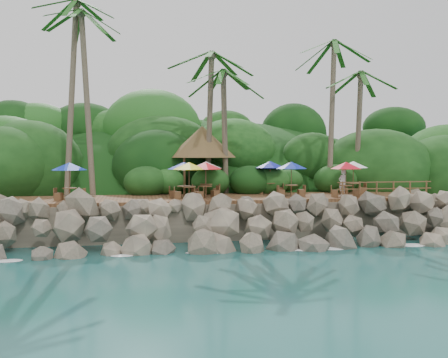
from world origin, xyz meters
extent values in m
plane|color=#19514F|center=(0.00, 0.00, 0.00)|extent=(140.00, 140.00, 0.00)
cube|color=gray|center=(0.00, 16.00, 1.05)|extent=(32.00, 25.20, 2.10)
ellipsoid|color=#143811|center=(0.00, 23.50, 0.00)|extent=(44.80, 28.00, 15.40)
cube|color=brown|center=(0.00, 6.00, 2.20)|extent=(26.00, 5.00, 0.20)
ellipsoid|color=white|center=(-9.00, 0.30, 0.03)|extent=(1.20, 0.80, 0.06)
ellipsoid|color=white|center=(-6.00, 0.30, 0.03)|extent=(1.20, 0.80, 0.06)
ellipsoid|color=white|center=(-3.00, 0.30, 0.03)|extent=(1.20, 0.80, 0.06)
ellipsoid|color=white|center=(0.00, 0.30, 0.03)|extent=(1.20, 0.80, 0.06)
ellipsoid|color=white|center=(3.00, 0.30, 0.03)|extent=(1.20, 0.80, 0.06)
ellipsoid|color=white|center=(6.00, 0.30, 0.03)|extent=(1.20, 0.80, 0.06)
ellipsoid|color=white|center=(9.00, 0.30, 0.03)|extent=(1.20, 0.80, 0.06)
cylinder|color=brown|center=(-8.38, 8.69, 8.27)|extent=(1.18, 1.96, 11.87)
ellipsoid|color=#23601E|center=(-8.38, 8.69, 14.24)|extent=(6.00, 6.00, 2.40)
cylinder|color=brown|center=(-9.37, 9.05, 8.65)|extent=(1.02, 2.16, 12.62)
cylinder|color=brown|center=(-0.46, 8.93, 6.96)|extent=(0.57, 1.46, 9.31)
ellipsoid|color=#23601E|center=(-0.46, 8.93, 11.63)|extent=(6.00, 6.00, 2.40)
cylinder|color=brown|center=(0.49, 8.45, 6.37)|extent=(0.78, 1.03, 8.13)
ellipsoid|color=#23601E|center=(0.49, 8.45, 10.43)|extent=(6.00, 6.00, 2.40)
cylinder|color=brown|center=(8.12, 8.66, 7.61)|extent=(1.18, 1.54, 10.59)
ellipsoid|color=#23601E|center=(8.12, 8.66, 12.93)|extent=(6.00, 6.00, 2.40)
cylinder|color=brown|center=(10.14, 8.70, 6.46)|extent=(0.69, 1.51, 8.30)
ellipsoid|color=#23601E|center=(10.14, 8.70, 10.62)|extent=(6.00, 6.00, 2.40)
cylinder|color=brown|center=(-2.20, 8.70, 3.50)|extent=(0.16, 0.16, 2.40)
cylinder|color=brown|center=(0.60, 8.70, 3.50)|extent=(0.16, 0.16, 2.40)
cylinder|color=brown|center=(-2.20, 11.50, 3.50)|extent=(0.16, 0.16, 2.40)
cylinder|color=brown|center=(0.60, 11.50, 3.50)|extent=(0.16, 0.16, 2.40)
cone|color=brown|center=(-0.80, 10.10, 5.80)|extent=(4.79, 4.79, 2.20)
cylinder|color=brown|center=(3.40, 7.60, 2.65)|extent=(0.08, 0.08, 0.70)
cylinder|color=brown|center=(3.40, 7.60, 3.01)|extent=(0.80, 0.80, 0.05)
cylinder|color=brown|center=(3.40, 7.60, 3.35)|extent=(0.05, 0.05, 2.09)
cone|color=#0B1397|center=(3.40, 7.60, 4.25)|extent=(2.00, 2.00, 0.43)
cube|color=brown|center=(2.75, 7.77, 2.52)|extent=(0.49, 0.49, 0.44)
cube|color=brown|center=(4.04, 7.43, 2.52)|extent=(0.49, 0.49, 0.44)
cylinder|color=brown|center=(-1.24, 5.38, 2.65)|extent=(0.08, 0.08, 0.70)
cylinder|color=brown|center=(-1.24, 5.38, 3.01)|extent=(0.80, 0.80, 0.05)
cylinder|color=brown|center=(-1.24, 5.38, 3.35)|extent=(0.05, 0.05, 2.09)
cone|color=red|center=(-1.24, 5.38, 4.25)|extent=(2.00, 2.00, 0.43)
cube|color=brown|center=(-1.86, 5.13, 2.52)|extent=(0.52, 0.52, 0.44)
cube|color=brown|center=(-0.62, 5.63, 2.52)|extent=(0.52, 0.52, 0.44)
cylinder|color=brown|center=(8.75, 6.48, 2.65)|extent=(0.08, 0.08, 0.70)
cylinder|color=brown|center=(8.75, 6.48, 3.01)|extent=(0.80, 0.80, 0.05)
cylinder|color=brown|center=(8.75, 6.48, 3.35)|extent=(0.05, 0.05, 2.09)
cone|color=white|center=(8.75, 6.48, 4.25)|extent=(2.00, 2.00, 0.43)
cube|color=brown|center=(8.09, 6.47, 2.52)|extent=(0.41, 0.41, 0.44)
cube|color=brown|center=(9.42, 6.49, 2.52)|extent=(0.41, 0.41, 0.44)
cylinder|color=brown|center=(-2.28, 4.98, 2.65)|extent=(0.08, 0.08, 0.70)
cylinder|color=brown|center=(-2.28, 4.98, 3.01)|extent=(0.80, 0.80, 0.05)
cylinder|color=brown|center=(-2.28, 4.98, 3.35)|extent=(0.05, 0.05, 2.09)
cone|color=yellow|center=(-2.28, 4.98, 4.25)|extent=(2.00, 2.00, 0.43)
cube|color=brown|center=(-2.94, 5.07, 2.52)|extent=(0.45, 0.45, 0.44)
cube|color=brown|center=(-1.62, 4.90, 2.52)|extent=(0.45, 0.45, 0.44)
cylinder|color=brown|center=(7.32, 4.44, 2.65)|extent=(0.08, 0.08, 0.70)
cylinder|color=brown|center=(7.32, 4.44, 3.01)|extent=(0.80, 0.80, 0.05)
cylinder|color=brown|center=(7.32, 4.44, 3.35)|extent=(0.05, 0.05, 2.09)
cone|color=red|center=(7.32, 4.44, 4.25)|extent=(2.00, 2.00, 0.43)
cube|color=brown|center=(6.70, 4.67, 2.52)|extent=(0.51, 0.51, 0.44)
cube|color=brown|center=(7.94, 4.21, 2.52)|extent=(0.51, 0.51, 0.44)
cylinder|color=brown|center=(-2.52, 5.58, 2.65)|extent=(0.08, 0.08, 0.70)
cylinder|color=brown|center=(-2.52, 5.58, 3.01)|extent=(0.80, 0.80, 0.05)
cylinder|color=brown|center=(-2.52, 5.58, 3.35)|extent=(0.05, 0.05, 2.09)
cone|color=#0B1696|center=(-2.52, 5.58, 4.25)|extent=(2.00, 2.00, 0.43)
cube|color=brown|center=(-3.18, 5.70, 2.52)|extent=(0.46, 0.46, 0.44)
cube|color=brown|center=(-1.87, 5.46, 2.52)|extent=(0.46, 0.46, 0.44)
cylinder|color=brown|center=(4.14, 5.38, 2.65)|extent=(0.08, 0.08, 0.70)
cylinder|color=brown|center=(4.14, 5.38, 3.01)|extent=(0.80, 0.80, 0.05)
cylinder|color=brown|center=(4.14, 5.38, 3.35)|extent=(0.05, 0.05, 2.09)
cone|color=#0B209B|center=(4.14, 5.38, 4.25)|extent=(2.00, 2.00, 0.43)
cube|color=brown|center=(3.47, 5.35, 2.52)|extent=(0.42, 0.42, 0.44)
cube|color=brown|center=(4.80, 5.41, 2.52)|extent=(0.42, 0.42, 0.44)
cylinder|color=brown|center=(-0.95, 7.19, 2.65)|extent=(0.08, 0.08, 0.70)
cylinder|color=brown|center=(-0.95, 7.19, 3.01)|extent=(0.80, 0.80, 0.05)
cylinder|color=brown|center=(-0.95, 7.19, 3.35)|extent=(0.05, 0.05, 2.09)
cone|color=white|center=(-0.95, 7.19, 4.25)|extent=(2.00, 2.00, 0.43)
cube|color=brown|center=(-1.62, 7.19, 2.52)|extent=(0.40, 0.40, 0.44)
cube|color=brown|center=(-0.29, 7.18, 2.52)|extent=(0.40, 0.40, 0.44)
cylinder|color=brown|center=(-9.08, 5.13, 2.65)|extent=(0.08, 0.08, 0.70)
cylinder|color=brown|center=(-9.08, 5.13, 3.01)|extent=(0.80, 0.80, 0.05)
cylinder|color=brown|center=(-9.08, 5.13, 3.35)|extent=(0.05, 0.05, 2.09)
cone|color=#0D2DAF|center=(-9.08, 5.13, 4.25)|extent=(2.00, 2.00, 0.43)
cube|color=brown|center=(-9.72, 5.33, 2.52)|extent=(0.50, 0.50, 0.44)
cube|color=brown|center=(-8.45, 4.92, 2.52)|extent=(0.50, 0.50, 0.44)
cylinder|color=brown|center=(6.76, 3.65, 2.80)|extent=(0.10, 0.10, 1.00)
cylinder|color=brown|center=(7.86, 3.65, 2.80)|extent=(0.10, 0.10, 1.00)
cylinder|color=brown|center=(8.96, 3.65, 2.80)|extent=(0.10, 0.10, 1.00)
cylinder|color=brown|center=(10.06, 3.65, 2.80)|extent=(0.10, 0.10, 1.00)
cylinder|color=brown|center=(11.16, 3.65, 2.80)|extent=(0.10, 0.10, 1.00)
cylinder|color=brown|center=(12.26, 3.65, 2.80)|extent=(0.10, 0.10, 1.00)
cube|color=brown|center=(9.51, 3.65, 3.25)|extent=(6.10, 0.06, 0.06)
cube|color=brown|center=(9.51, 3.65, 2.85)|extent=(6.10, 0.06, 0.06)
imported|color=white|center=(7.47, 5.23, 3.13)|extent=(0.70, 0.57, 1.66)
camera|label=1|loc=(-5.36, -23.69, 4.98)|focal=39.22mm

